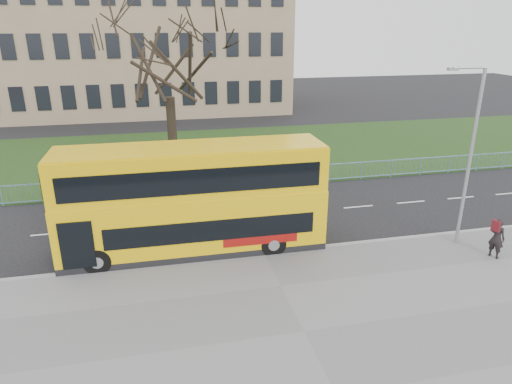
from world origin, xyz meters
TOP-DOWN VIEW (x-y plane):
  - ground at (0.00, 0.00)m, footprint 120.00×120.00m
  - pavement at (0.00, -6.75)m, footprint 80.00×10.50m
  - kerb at (0.00, -1.55)m, footprint 80.00×0.20m
  - grass_verge at (0.00, 14.30)m, footprint 80.00×15.40m
  - guard_railing at (0.00, 6.60)m, footprint 40.00×0.12m
  - bare_tree at (-3.00, 10.00)m, footprint 7.91×7.91m
  - civic_building at (-5.00, 35.00)m, footprint 30.00×15.00m
  - yellow_bus at (-2.70, -0.51)m, footprint 10.55×2.62m
  - pedestrian at (8.91, -3.88)m, footprint 0.62×0.72m
  - street_lamp at (8.15, -2.42)m, footprint 1.55×0.30m

SIDE VIEW (x-z plane):
  - ground at x=0.00m, z-range 0.00..0.00m
  - grass_verge at x=0.00m, z-range 0.00..0.08m
  - pavement at x=0.00m, z-range 0.00..0.12m
  - kerb at x=0.00m, z-range 0.00..0.14m
  - guard_railing at x=0.00m, z-range 0.00..1.10m
  - pedestrian at x=8.91m, z-range 0.12..1.78m
  - yellow_bus at x=-2.70m, z-range 0.16..4.57m
  - street_lamp at x=8.15m, z-range 0.47..7.78m
  - bare_tree at x=-3.00m, z-range 0.08..11.39m
  - civic_building at x=-5.00m, z-range 0.00..14.00m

